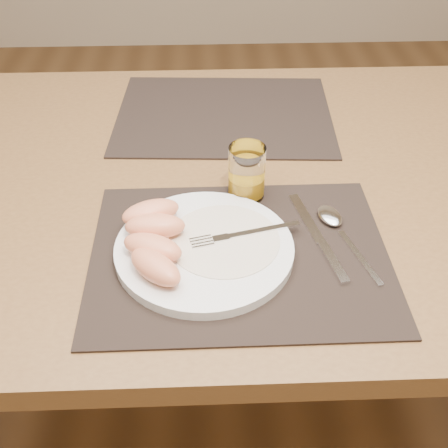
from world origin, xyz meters
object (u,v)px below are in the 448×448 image
at_px(fork, 236,235).
at_px(spoon, 334,221).
at_px(placemat_far, 224,114).
at_px(knife, 321,243).
at_px(table, 225,210).
at_px(juice_glass, 247,175).
at_px(plate, 204,249).
at_px(placemat_near, 240,254).

bearing_deg(fork, spoon, 14.94).
distance_m(placemat_far, knife, 0.44).
xyz_separation_m(table, juice_glass, (0.03, -0.07, 0.13)).
relative_size(table, plate, 5.19).
xyz_separation_m(placemat_near, juice_glass, (0.02, 0.15, 0.04)).
relative_size(placemat_far, juice_glass, 4.80).
xyz_separation_m(knife, juice_glass, (-0.11, 0.13, 0.04)).
xyz_separation_m(fork, knife, (0.13, -0.01, -0.02)).
height_order(plate, knife, plate).
distance_m(knife, juice_glass, 0.18).
bearing_deg(table, plate, -100.48).
relative_size(placemat_near, plate, 1.67).
xyz_separation_m(placemat_far, fork, (0.00, -0.42, 0.02)).
height_order(table, knife, knife).
bearing_deg(knife, table, 124.54).
bearing_deg(fork, table, 92.52).
xyz_separation_m(table, knife, (0.14, -0.20, 0.09)).
bearing_deg(plate, spoon, 16.12).
relative_size(fork, spoon, 0.91).
bearing_deg(fork, placemat_far, 90.28).
distance_m(placemat_near, knife, 0.13).
xyz_separation_m(plate, juice_glass, (0.07, 0.15, 0.03)).
xyz_separation_m(plate, fork, (0.05, 0.02, 0.01)).
distance_m(placemat_far, plate, 0.44).
xyz_separation_m(placemat_near, spoon, (0.16, 0.06, 0.01)).
bearing_deg(table, spoon, -42.79).
bearing_deg(fork, knife, -2.23).
height_order(fork, spoon, fork).
distance_m(placemat_far, juice_glass, 0.30).
xyz_separation_m(table, fork, (0.01, -0.20, 0.11)).
bearing_deg(spoon, juice_glass, 147.95).
xyz_separation_m(plate, knife, (0.18, 0.01, -0.01)).
bearing_deg(juice_glass, placemat_far, 95.18).
height_order(plate, juice_glass, juice_glass).
height_order(table, fork, fork).
bearing_deg(fork, juice_glass, 79.21).
distance_m(plate, spoon, 0.22).
distance_m(placemat_near, juice_glass, 0.16).
distance_m(placemat_near, spoon, 0.17).
bearing_deg(placemat_near, plate, 176.39).
xyz_separation_m(placemat_near, plate, (-0.05, 0.00, 0.01)).
bearing_deg(spoon, plate, -163.88).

